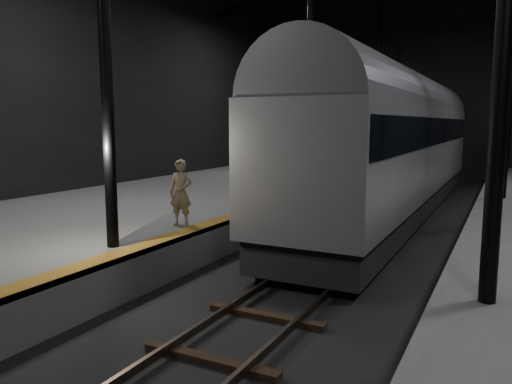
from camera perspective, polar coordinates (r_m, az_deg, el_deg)
The scene contains 6 objects.
ground at distance 13.39m, azimuth 8.73°, elevation -8.40°, with size 44.00×44.00×0.00m, color black.
platform_left at distance 17.08m, azimuth -15.88°, elevation -3.32°, with size 9.00×43.80×1.00m, color #595956.
tactile_strip at distance 14.46m, azimuth -3.51°, elevation -3.00°, with size 0.50×43.80×0.01m, color brown.
track at distance 13.37m, azimuth 8.74°, elevation -8.12°, with size 2.40×43.00×0.24m.
train at distance 20.47m, azimuth 15.92°, elevation 5.97°, with size 3.16×21.13×5.65m.
woman at distance 13.46m, azimuth -8.59°, elevation -0.07°, with size 0.65×0.43×1.78m, color #9C875F.
Camera 1 is at (3.99, -12.22, 3.75)m, focal length 35.00 mm.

